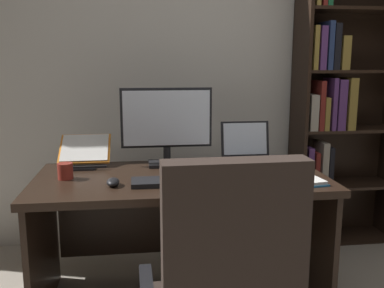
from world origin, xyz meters
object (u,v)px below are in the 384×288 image
(bookshelf, at_px, (336,108))
(pen, at_px, (226,173))
(open_binder, at_px, (275,181))
(coffee_mug, at_px, (65,171))
(monitor, at_px, (167,126))
(computer_mouse, at_px, (113,182))
(keyboard, at_px, (173,181))
(laptop, at_px, (249,154))
(reading_stand_with_book, at_px, (85,151))
(notepad, at_px, (223,174))
(desk, at_px, (180,206))

(bookshelf, xyz_separation_m, pen, (-0.98, -0.75, -0.26))
(open_binder, relative_size, coffee_mug, 5.94)
(monitor, distance_m, computer_mouse, 0.55)
(keyboard, bearing_deg, laptop, 39.16)
(open_binder, distance_m, coffee_mug, 1.10)
(bookshelf, height_order, monitor, bookshelf)
(keyboard, xyz_separation_m, coffee_mug, (-0.56, 0.17, 0.03))
(monitor, bearing_deg, coffee_mug, -156.42)
(monitor, distance_m, reading_stand_with_book, 0.52)
(monitor, bearing_deg, notepad, -44.47)
(computer_mouse, bearing_deg, laptop, 27.05)
(pen, xyz_separation_m, coffee_mug, (-0.86, 0.04, 0.03))
(desk, bearing_deg, coffee_mug, -174.07)
(bookshelf, relative_size, reading_stand_with_book, 7.16)
(pen, bearing_deg, coffee_mug, 177.55)
(laptop, distance_m, keyboard, 0.65)
(laptop, height_order, reading_stand_with_book, laptop)
(reading_stand_with_book, xyz_separation_m, coffee_mug, (-0.07, -0.31, -0.04))
(bookshelf, height_order, coffee_mug, bookshelf)
(reading_stand_with_book, height_order, coffee_mug, reading_stand_with_book)
(keyboard, distance_m, open_binder, 0.52)
(laptop, bearing_deg, desk, -157.87)
(notepad, bearing_deg, laptop, 52.26)
(reading_stand_with_book, xyz_separation_m, open_binder, (1.01, -0.53, -0.07))
(laptop, height_order, computer_mouse, laptop)
(notepad, bearing_deg, pen, 0.00)
(desk, xyz_separation_m, pen, (0.25, -0.10, 0.22))
(computer_mouse, xyz_separation_m, coffee_mug, (-0.26, 0.17, 0.02))
(laptop, relative_size, computer_mouse, 2.97)
(laptop, xyz_separation_m, keyboard, (-0.50, -0.41, -0.04))
(keyboard, relative_size, computer_mouse, 4.04)
(desk, distance_m, bookshelf, 1.47)
(open_binder, bearing_deg, laptop, 83.75)
(bookshelf, height_order, computer_mouse, bookshelf)
(bookshelf, relative_size, monitor, 3.97)
(reading_stand_with_book, bearing_deg, desk, -24.51)
(monitor, height_order, open_binder, monitor)
(open_binder, bearing_deg, coffee_mug, 160.22)
(computer_mouse, height_order, notepad, computer_mouse)
(desk, height_order, reading_stand_with_book, reading_stand_with_book)
(bookshelf, relative_size, notepad, 10.23)
(monitor, relative_size, reading_stand_with_book, 1.80)
(computer_mouse, relative_size, open_binder, 0.20)
(laptop, bearing_deg, pen, -125.12)
(keyboard, xyz_separation_m, open_binder, (0.52, -0.05, -0.00))
(open_binder, bearing_deg, notepad, 134.55)
(monitor, relative_size, pen, 3.86)
(bookshelf, height_order, keyboard, bookshelf)
(coffee_mug, bearing_deg, pen, -2.45)
(bookshelf, height_order, notepad, bookshelf)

